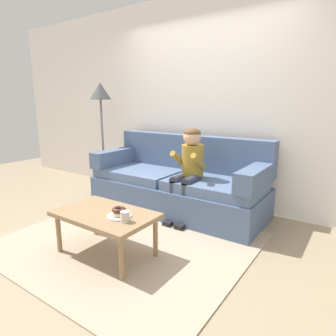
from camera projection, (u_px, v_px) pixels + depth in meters
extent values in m
plane|color=#9E896B|center=(143.00, 234.00, 3.13)|extent=(10.00, 10.00, 0.00)
cube|color=silver|center=(206.00, 102.00, 3.95)|extent=(8.00, 0.10, 2.80)
cube|color=tan|center=(127.00, 242.00, 2.93)|extent=(2.34, 2.01, 0.01)
cube|color=slate|center=(176.00, 196.00, 3.78)|extent=(2.26, 0.90, 0.38)
cube|color=slate|center=(140.00, 173.00, 4.00)|extent=(1.08, 0.74, 0.12)
cube|color=slate|center=(215.00, 186.00, 3.37)|extent=(1.08, 0.74, 0.12)
cube|color=slate|center=(191.00, 152.00, 3.94)|extent=(2.26, 0.20, 0.46)
cube|color=slate|center=(118.00, 157.00, 4.25)|extent=(0.20, 0.90, 0.22)
cube|color=slate|center=(257.00, 176.00, 3.12)|extent=(0.20, 0.90, 0.22)
cube|color=#937551|center=(105.00, 215.00, 2.62)|extent=(0.92, 0.57, 0.04)
cylinder|color=#937551|center=(59.00, 234.00, 2.71)|extent=(0.04, 0.04, 0.38)
cylinder|color=#937551|center=(121.00, 259.00, 2.27)|extent=(0.04, 0.04, 0.38)
cylinder|color=#937551|center=(95.00, 218.00, 3.07)|extent=(0.04, 0.04, 0.38)
cylinder|color=#937551|center=(155.00, 238.00, 2.63)|extent=(0.04, 0.04, 0.38)
cylinder|color=olive|center=(193.00, 162.00, 3.45)|extent=(0.26, 0.26, 0.40)
sphere|color=#DBAD89|center=(192.00, 137.00, 3.37)|extent=(0.21, 0.21, 0.21)
ellipsoid|color=brown|center=(192.00, 133.00, 3.36)|extent=(0.20, 0.20, 0.12)
cylinder|color=#333847|center=(180.00, 179.00, 3.42)|extent=(0.11, 0.30, 0.11)
cylinder|color=#333847|center=(173.00, 201.00, 3.35)|extent=(0.09, 0.09, 0.44)
cube|color=black|center=(170.00, 222.00, 3.36)|extent=(0.10, 0.20, 0.06)
cylinder|color=olive|center=(178.00, 159.00, 3.43)|extent=(0.07, 0.29, 0.23)
cylinder|color=#333847|center=(192.00, 181.00, 3.33)|extent=(0.11, 0.30, 0.11)
cylinder|color=#333847|center=(185.00, 203.00, 3.26)|extent=(0.09, 0.09, 0.44)
cube|color=black|center=(182.00, 225.00, 3.27)|extent=(0.10, 0.20, 0.06)
cylinder|color=olive|center=(198.00, 161.00, 3.28)|extent=(0.07, 0.29, 0.23)
cylinder|color=white|center=(119.00, 216.00, 2.51)|extent=(0.21, 0.21, 0.01)
torus|color=beige|center=(119.00, 213.00, 2.51)|extent=(0.17, 0.17, 0.04)
torus|color=#422619|center=(119.00, 210.00, 2.50)|extent=(0.16, 0.16, 0.04)
cylinder|color=silver|center=(125.00, 217.00, 2.41)|extent=(0.08, 0.08, 0.09)
cylinder|color=slate|center=(105.00, 187.00, 4.83)|extent=(0.30, 0.30, 0.03)
cylinder|color=slate|center=(103.00, 143.00, 4.67)|extent=(0.04, 0.04, 1.45)
cone|color=#4C4C51|center=(100.00, 91.00, 4.49)|extent=(0.33, 0.33, 0.26)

